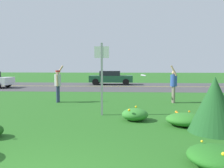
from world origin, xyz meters
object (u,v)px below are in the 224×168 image
Objects in this scene: sign_post_near_path at (102,72)px; car_dark_green_center_left at (111,78)px; person_thrower_red_cap_gray_shirt at (58,83)px; frisbee_white at (143,75)px; person_catcher_blue_shirt at (174,83)px.

car_dark_green_center_left is at bearing 92.29° from sign_post_near_path.
frisbee_white is at bearing -0.15° from person_thrower_red_cap_gray_shirt.
person_catcher_blue_shirt is (6.08, 0.16, -0.03)m from person_thrower_red_cap_gray_shirt.
car_dark_green_center_left is at bearing 80.21° from person_thrower_red_cap_gray_shirt.
person_catcher_blue_shirt is 0.44× the size of car_dark_green_center_left.
person_thrower_red_cap_gray_shirt is 6.08m from person_catcher_blue_shirt.
car_dark_green_center_left is at bearing 108.84° from person_catcher_blue_shirt.
person_thrower_red_cap_gray_shirt is at bearing -178.52° from person_catcher_blue_shirt.
person_thrower_red_cap_gray_shirt is (-2.66, 3.03, -0.64)m from sign_post_near_path.
sign_post_near_path is at bearing -137.08° from person_catcher_blue_shirt.
person_catcher_blue_shirt is (3.42, 3.18, -0.67)m from sign_post_near_path.
person_catcher_blue_shirt reaches higher than frisbee_white.
person_catcher_blue_shirt is at bearing 6.05° from frisbee_white.
person_catcher_blue_shirt reaches higher than person_thrower_red_cap_gray_shirt.
frisbee_white is (1.83, 3.01, -0.24)m from sign_post_near_path.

